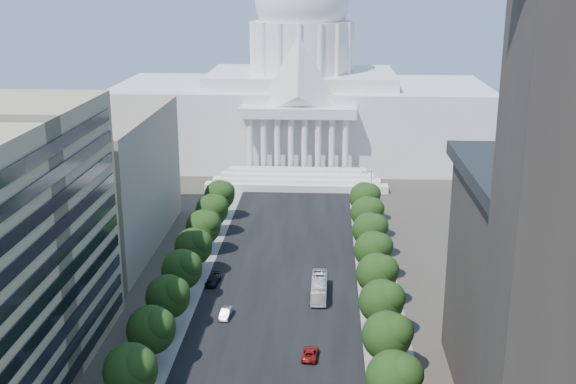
% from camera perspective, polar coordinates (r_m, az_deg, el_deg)
% --- Properties ---
extents(road_asphalt, '(30.00, 260.00, 0.01)m').
position_cam_1_polar(road_asphalt, '(152.46, -0.29, -5.82)').
color(road_asphalt, black).
rests_on(road_asphalt, ground).
extents(sidewalk_left, '(8.00, 260.00, 0.02)m').
position_cam_1_polar(sidewalk_left, '(154.69, -7.37, -5.63)').
color(sidewalk_left, gray).
rests_on(sidewalk_left, ground).
extents(sidewalk_right, '(8.00, 260.00, 0.02)m').
position_cam_1_polar(sidewalk_right, '(152.59, 6.89, -5.93)').
color(sidewalk_right, gray).
rests_on(sidewalk_right, ground).
extents(capitol, '(120.00, 56.00, 73.00)m').
position_cam_1_polar(capitol, '(238.87, 1.07, 7.35)').
color(capitol, white).
rests_on(capitol, ground).
extents(office_block_left_far, '(38.00, 52.00, 30.00)m').
position_cam_1_polar(office_block_left_far, '(166.65, -16.79, 0.86)').
color(office_block_left_far, gray).
rests_on(office_block_left_far, ground).
extents(tree_l_c, '(7.79, 7.60, 9.97)m').
position_cam_1_polar(tree_l_c, '(104.05, -12.20, -13.53)').
color(tree_l_c, '#33261C').
rests_on(tree_l_c, ground).
extents(tree_l_d, '(7.79, 7.60, 9.97)m').
position_cam_1_polar(tree_l_d, '(114.23, -10.63, -10.56)').
color(tree_l_d, '#33261C').
rests_on(tree_l_d, ground).
extents(tree_l_e, '(7.79, 7.60, 9.97)m').
position_cam_1_polar(tree_l_e, '(124.74, -9.35, -8.08)').
color(tree_l_e, '#33261C').
rests_on(tree_l_e, ground).
extents(tree_l_f, '(7.79, 7.60, 9.97)m').
position_cam_1_polar(tree_l_f, '(135.50, -8.28, -5.99)').
color(tree_l_f, '#33261C').
rests_on(tree_l_f, ground).
extents(tree_l_g, '(7.79, 7.60, 9.97)m').
position_cam_1_polar(tree_l_g, '(146.45, -7.37, -4.21)').
color(tree_l_g, '#33261C').
rests_on(tree_l_g, ground).
extents(tree_l_h, '(7.79, 7.60, 9.97)m').
position_cam_1_polar(tree_l_h, '(157.55, -6.60, -2.68)').
color(tree_l_h, '#33261C').
rests_on(tree_l_h, ground).
extents(tree_l_i, '(7.79, 7.60, 9.97)m').
position_cam_1_polar(tree_l_i, '(168.77, -5.93, -1.35)').
color(tree_l_i, '#33261C').
rests_on(tree_l_i, ground).
extents(tree_l_j, '(7.79, 7.60, 9.97)m').
position_cam_1_polar(tree_l_j, '(180.10, -5.34, -0.18)').
color(tree_l_j, '#33261C').
rests_on(tree_l_j, ground).
extents(tree_r_c, '(7.79, 7.60, 9.97)m').
position_cam_1_polar(tree_r_c, '(101.18, 8.54, -14.24)').
color(tree_r_c, '#33261C').
rests_on(tree_r_c, ground).
extents(tree_r_d, '(7.79, 7.60, 9.97)m').
position_cam_1_polar(tree_r_d, '(111.63, 7.99, -11.10)').
color(tree_r_d, '#33261C').
rests_on(tree_r_d, ground).
extents(tree_r_e, '(7.79, 7.60, 9.97)m').
position_cam_1_polar(tree_r_e, '(122.36, 7.54, -8.51)').
color(tree_r_e, '#33261C').
rests_on(tree_r_e, ground).
extents(tree_r_f, '(7.79, 7.60, 9.97)m').
position_cam_1_polar(tree_r_f, '(133.31, 7.17, -6.33)').
color(tree_r_f, '#33261C').
rests_on(tree_r_f, ground).
extents(tree_r_g, '(7.79, 7.60, 9.97)m').
position_cam_1_polar(tree_r_g, '(144.42, 6.86, -4.49)').
color(tree_r_g, '#33261C').
rests_on(tree_r_g, ground).
extents(tree_r_h, '(7.79, 7.60, 9.97)m').
position_cam_1_polar(tree_r_h, '(155.67, 6.60, -2.92)').
color(tree_r_h, '#33261C').
rests_on(tree_r_h, ground).
extents(tree_r_i, '(7.79, 7.60, 9.97)m').
position_cam_1_polar(tree_r_i, '(167.02, 6.37, -1.55)').
color(tree_r_i, '#33261C').
rests_on(tree_r_i, ground).
extents(tree_r_j, '(7.79, 7.60, 9.97)m').
position_cam_1_polar(tree_r_j, '(178.46, 6.17, -0.36)').
color(tree_r_j, '#33261C').
rests_on(tree_r_j, ground).
extents(streetlight_c, '(2.61, 0.44, 9.00)m').
position_cam_1_polar(streetlight_c, '(122.94, 8.26, -8.74)').
color(streetlight_c, gray).
rests_on(streetlight_c, ground).
extents(streetlight_d, '(2.61, 0.44, 9.00)m').
position_cam_1_polar(streetlight_d, '(145.88, 7.44, -4.56)').
color(streetlight_d, gray).
rests_on(streetlight_d, ground).
extents(streetlight_e, '(2.61, 0.44, 9.00)m').
position_cam_1_polar(streetlight_e, '(169.40, 6.85, -1.53)').
color(streetlight_e, gray).
rests_on(streetlight_e, ground).
extents(streetlight_f, '(2.61, 0.44, 9.00)m').
position_cam_1_polar(streetlight_f, '(193.29, 6.41, 0.75)').
color(streetlight_f, gray).
rests_on(streetlight_f, ground).
extents(car_silver, '(2.08, 4.86, 1.56)m').
position_cam_1_polar(car_silver, '(130.52, -4.93, -9.51)').
color(car_silver, '#9B9EA3').
rests_on(car_silver, ground).
extents(car_red, '(2.85, 5.42, 1.45)m').
position_cam_1_polar(car_red, '(117.44, 1.76, -12.63)').
color(car_red, maroon).
rests_on(car_red, ground).
extents(car_dark_b, '(2.85, 5.79, 1.62)m').
position_cam_1_polar(car_dark_b, '(144.08, -5.94, -6.94)').
color(car_dark_b, black).
rests_on(car_dark_b, ground).
extents(city_bus, '(2.99, 12.23, 3.40)m').
position_cam_1_polar(city_bus, '(138.01, 2.48, -7.55)').
color(city_bus, silver).
rests_on(city_bus, ground).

